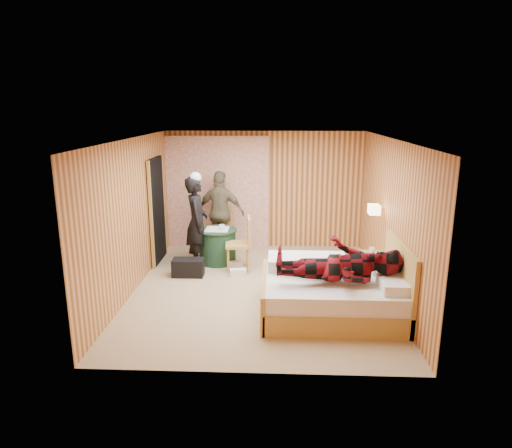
{
  "coord_description": "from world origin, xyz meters",
  "views": [
    {
      "loc": [
        0.25,
        -7.17,
        2.99
      ],
      "look_at": [
        -0.08,
        0.34,
        1.05
      ],
      "focal_mm": 32.0,
      "sensor_mm": 36.0,
      "label": 1
    }
  ],
  "objects_px": {
    "nightstand": "(372,272)",
    "duffel_bag": "(188,268)",
    "wall_lamp": "(374,209)",
    "chair_near": "(243,239)",
    "bed": "(334,292)",
    "man_on_bed": "(339,255)",
    "woman_standing": "(197,222)",
    "man_at_table": "(221,212)",
    "chair_far": "(221,228)",
    "round_table": "(217,246)"
  },
  "relations": [
    {
      "from": "nightstand",
      "to": "duffel_bag",
      "type": "distance_m",
      "value": 3.24
    },
    {
      "from": "bed",
      "to": "duffel_bag",
      "type": "distance_m",
      "value": 2.83
    },
    {
      "from": "nightstand",
      "to": "duffel_bag",
      "type": "height_order",
      "value": "nightstand"
    },
    {
      "from": "chair_far",
      "to": "woman_standing",
      "type": "bearing_deg",
      "value": -113.54
    },
    {
      "from": "bed",
      "to": "man_at_table",
      "type": "xyz_separation_m",
      "value": [
        -2.01,
        2.83,
        0.54
      ]
    },
    {
      "from": "duffel_bag",
      "to": "man_at_table",
      "type": "bearing_deg",
      "value": 72.29
    },
    {
      "from": "duffel_bag",
      "to": "round_table",
      "type": "bearing_deg",
      "value": 59.97
    },
    {
      "from": "wall_lamp",
      "to": "woman_standing",
      "type": "relative_size",
      "value": 0.15
    },
    {
      "from": "bed",
      "to": "woman_standing",
      "type": "bearing_deg",
      "value": 140.54
    },
    {
      "from": "duffel_bag",
      "to": "woman_standing",
      "type": "height_order",
      "value": "woman_standing"
    },
    {
      "from": "duffel_bag",
      "to": "man_at_table",
      "type": "height_order",
      "value": "man_at_table"
    },
    {
      "from": "nightstand",
      "to": "round_table",
      "type": "relative_size",
      "value": 0.81
    },
    {
      "from": "bed",
      "to": "woman_standing",
      "type": "height_order",
      "value": "woman_standing"
    },
    {
      "from": "wall_lamp",
      "to": "chair_near",
      "type": "bearing_deg",
      "value": 167.47
    },
    {
      "from": "chair_near",
      "to": "bed",
      "type": "bearing_deg",
      "value": 33.9
    },
    {
      "from": "bed",
      "to": "man_at_table",
      "type": "distance_m",
      "value": 3.52
    },
    {
      "from": "duffel_bag",
      "to": "man_at_table",
      "type": "relative_size",
      "value": 0.33
    },
    {
      "from": "chair_near",
      "to": "duffel_bag",
      "type": "distance_m",
      "value": 1.13
    },
    {
      "from": "round_table",
      "to": "duffel_bag",
      "type": "xyz_separation_m",
      "value": [
        -0.44,
        -0.78,
        -0.18
      ]
    },
    {
      "from": "chair_near",
      "to": "duffel_bag",
      "type": "bearing_deg",
      "value": -73.99
    },
    {
      "from": "chair_near",
      "to": "woman_standing",
      "type": "xyz_separation_m",
      "value": [
        -0.88,
        0.14,
        0.28
      ]
    },
    {
      "from": "bed",
      "to": "chair_far",
      "type": "height_order",
      "value": "bed"
    },
    {
      "from": "nightstand",
      "to": "chair_near",
      "type": "height_order",
      "value": "chair_near"
    },
    {
      "from": "wall_lamp",
      "to": "bed",
      "type": "xyz_separation_m",
      "value": [
        -0.8,
        -1.29,
        -0.98
      ]
    },
    {
      "from": "wall_lamp",
      "to": "round_table",
      "type": "distance_m",
      "value": 3.1
    },
    {
      "from": "wall_lamp",
      "to": "chair_far",
      "type": "bearing_deg",
      "value": 151.62
    },
    {
      "from": "wall_lamp",
      "to": "chair_far",
      "type": "height_order",
      "value": "wall_lamp"
    },
    {
      "from": "man_at_table",
      "to": "duffel_bag",
      "type": "bearing_deg",
      "value": 86.01
    },
    {
      "from": "bed",
      "to": "man_on_bed",
      "type": "relative_size",
      "value": 1.15
    },
    {
      "from": "chair_far",
      "to": "woman_standing",
      "type": "relative_size",
      "value": 0.53
    },
    {
      "from": "chair_far",
      "to": "chair_near",
      "type": "distance_m",
      "value": 1.14
    },
    {
      "from": "wall_lamp",
      "to": "round_table",
      "type": "bearing_deg",
      "value": 162.23
    },
    {
      "from": "chair_far",
      "to": "man_at_table",
      "type": "distance_m",
      "value": 0.32
    },
    {
      "from": "chair_near",
      "to": "round_table",
      "type": "bearing_deg",
      "value": -132.27
    },
    {
      "from": "round_table",
      "to": "man_at_table",
      "type": "xyz_separation_m",
      "value": [
        0.0,
        0.64,
        0.52
      ]
    },
    {
      "from": "chair_near",
      "to": "man_on_bed",
      "type": "xyz_separation_m",
      "value": [
        1.51,
        -2.03,
        0.39
      ]
    },
    {
      "from": "bed",
      "to": "woman_standing",
      "type": "relative_size",
      "value": 1.17
    },
    {
      "from": "nightstand",
      "to": "woman_standing",
      "type": "bearing_deg",
      "value": 162.2
    },
    {
      "from": "man_at_table",
      "to": "chair_far",
      "type": "bearing_deg",
      "value": 97.34
    },
    {
      "from": "nightstand",
      "to": "man_on_bed",
      "type": "distance_m",
      "value": 1.53
    },
    {
      "from": "wall_lamp",
      "to": "nightstand",
      "type": "bearing_deg",
      "value": -97.04
    },
    {
      "from": "woman_standing",
      "to": "man_on_bed",
      "type": "bearing_deg",
      "value": -140.92
    },
    {
      "from": "bed",
      "to": "woman_standing",
      "type": "xyz_separation_m",
      "value": [
        -2.36,
        1.94,
        0.55
      ]
    },
    {
      "from": "chair_near",
      "to": "man_on_bed",
      "type": "distance_m",
      "value": 2.56
    },
    {
      "from": "chair_far",
      "to": "duffel_bag",
      "type": "bearing_deg",
      "value": -109.2
    },
    {
      "from": "duffel_bag",
      "to": "chair_far",
      "type": "bearing_deg",
      "value": 72.09
    },
    {
      "from": "chair_near",
      "to": "man_at_table",
      "type": "xyz_separation_m",
      "value": [
        -0.53,
        1.04,
        0.27
      ]
    },
    {
      "from": "round_table",
      "to": "woman_standing",
      "type": "bearing_deg",
      "value": -144.36
    },
    {
      "from": "round_table",
      "to": "man_at_table",
      "type": "height_order",
      "value": "man_at_table"
    },
    {
      "from": "wall_lamp",
      "to": "chair_far",
      "type": "xyz_separation_m",
      "value": [
        -2.81,
        1.52,
        -0.76
      ]
    }
  ]
}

